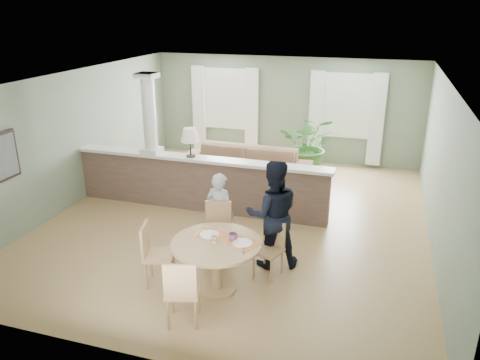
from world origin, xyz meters
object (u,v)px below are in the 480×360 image
(chair_near, at_px, (182,289))
(man_person, at_px, (273,214))
(dining_table, at_px, (217,252))
(chair_far_man, at_px, (271,246))
(sofa, at_px, (243,168))
(chair_side, at_px, (154,252))
(chair_far_boy, at_px, (218,229))
(houseplant, at_px, (309,145))
(child_person, at_px, (220,213))

(chair_near, xyz_separation_m, man_person, (0.73, 1.82, 0.35))
(dining_table, bearing_deg, chair_far_man, 47.32)
(chair_near, bearing_deg, sofa, -98.49)
(chair_far_man, height_order, chair_side, chair_side)
(chair_side, bearing_deg, chair_near, -149.84)
(chair_far_boy, xyz_separation_m, chair_far_man, (0.92, -0.19, -0.06))
(houseplant, bearing_deg, child_person, -100.42)
(dining_table, xyz_separation_m, man_person, (0.57, 0.94, 0.25))
(sofa, xyz_separation_m, chair_near, (0.70, -4.97, 0.09))
(sofa, bearing_deg, man_person, -63.87)
(chair_far_man, distance_m, man_person, 0.49)
(chair_side, distance_m, child_person, 1.36)
(sofa, bearing_deg, child_person, -78.66)
(chair_side, bearing_deg, dining_table, -99.29)
(houseplant, height_order, chair_far_man, houseplant)
(sofa, xyz_separation_m, chair_far_man, (1.48, -3.42, 0.03))
(chair_far_man, xyz_separation_m, chair_near, (-0.78, -1.55, 0.06))
(chair_near, distance_m, child_person, 2.00)
(chair_near, relative_size, child_person, 0.69)
(chair_far_boy, bearing_deg, chair_far_man, -26.04)
(houseplant, relative_size, man_person, 0.86)
(sofa, bearing_deg, chair_near, -80.36)
(dining_table, relative_size, child_person, 0.92)
(child_person, bearing_deg, man_person, -177.54)
(chair_near, distance_m, chair_side, 1.11)
(chair_far_boy, distance_m, child_person, 0.30)
(chair_side, xyz_separation_m, child_person, (0.60, 1.21, 0.17))
(chair_far_man, xyz_separation_m, man_person, (-0.04, 0.27, 0.40))
(man_person, bearing_deg, chair_far_boy, -15.71)
(child_person, bearing_deg, dining_table, 120.07)
(chair_side, relative_size, child_person, 0.68)
(man_person, bearing_deg, dining_table, 37.50)
(houseplant, xyz_separation_m, child_person, (-0.78, -4.23, -0.05))
(houseplant, distance_m, chair_far_man, 4.68)
(chair_far_man, height_order, child_person, child_person)
(dining_table, distance_m, man_person, 1.13)
(chair_far_boy, distance_m, chair_near, 1.74)
(chair_far_man, distance_m, child_person, 1.09)
(sofa, height_order, houseplant, houseplant)
(dining_table, height_order, chair_far_boy, chair_far_boy)
(houseplant, bearing_deg, chair_side, -104.24)
(man_person, bearing_deg, houseplant, -109.22)
(chair_near, xyz_separation_m, chair_side, (-0.79, 0.78, -0.00))
(houseplant, distance_m, dining_table, 5.36)
(chair_near, xyz_separation_m, child_person, (-0.19, 1.99, 0.17))
(chair_far_boy, distance_m, man_person, 0.94)
(chair_far_man, xyz_separation_m, chair_side, (-1.57, -0.77, 0.05))
(dining_table, distance_m, child_person, 1.16)
(child_person, bearing_deg, chair_far_man, 168.35)
(chair_far_boy, bearing_deg, chair_near, -99.90)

